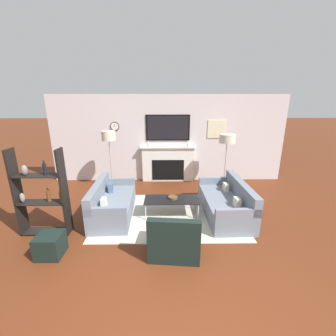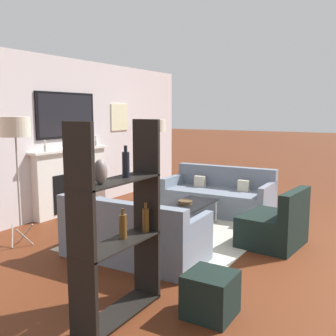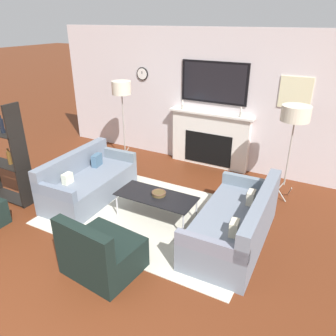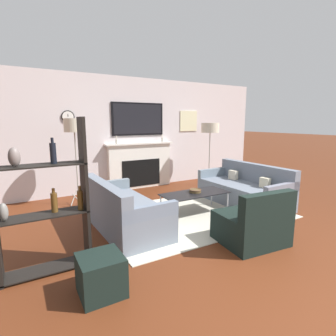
{
  "view_description": "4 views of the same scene",
  "coord_description": "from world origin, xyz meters",
  "views": [
    {
      "loc": [
        -0.09,
        -2.01,
        2.56
      ],
      "look_at": [
        -0.02,
        3.25,
        0.94
      ],
      "focal_mm": 24.0,
      "sensor_mm": 36.0,
      "label": 1
    },
    {
      "loc": [
        -5.01,
        -0.08,
        1.78
      ],
      "look_at": [
        0.04,
        2.93,
        0.93
      ],
      "focal_mm": 42.0,
      "sensor_mm": 36.0,
      "label": 2
    },
    {
      "loc": [
        2.27,
        -1.1,
        2.85
      ],
      "look_at": [
        0.06,
        2.99,
        0.71
      ],
      "focal_mm": 35.0,
      "sensor_mm": 36.0,
      "label": 3
    },
    {
      "loc": [
        -2.63,
        -1.07,
        1.66
      ],
      "look_at": [
        -0.24,
        3.08,
        0.8
      ],
      "focal_mm": 28.0,
      "sensor_mm": 36.0,
      "label": 4
    }
  ],
  "objects": [
    {
      "name": "ground_plane",
      "position": [
        0.0,
        0.0,
        0.0
      ],
      "size": [
        60.0,
        60.0,
        0.0
      ],
      "primitive_type": "plane",
      "color": "#572712"
    },
    {
      "name": "fireplace_wall",
      "position": [
        0.0,
        4.99,
        1.22
      ],
      "size": [
        7.32,
        0.28,
        2.7
      ],
      "color": "silver",
      "rests_on": "ground_plane"
    },
    {
      "name": "area_rug",
      "position": [
        0.0,
        2.63,
        0.01
      ],
      "size": [
        3.22,
        2.2,
        0.01
      ],
      "color": "beige",
      "rests_on": "ground_plane"
    },
    {
      "name": "couch_left",
      "position": [
        -1.3,
        2.63,
        0.28
      ],
      "size": [
        0.87,
        1.75,
        0.78
      ],
      "color": "slate",
      "rests_on": "ground_plane"
    },
    {
      "name": "couch_right",
      "position": [
        1.31,
        2.63,
        0.27
      ],
      "size": [
        0.92,
        1.88,
        0.79
      ],
      "color": "slate",
      "rests_on": "ground_plane"
    },
    {
      "name": "armchair",
      "position": [
        0.06,
        1.28,
        0.26
      ],
      "size": [
        0.91,
        0.8,
        0.78
      ],
      "color": "black",
      "rests_on": "ground_plane"
    },
    {
      "name": "coffee_table",
      "position": [
        0.05,
        2.62,
        0.37
      ],
      "size": [
        1.23,
        0.54,
        0.39
      ],
      "color": "black",
      "rests_on": "ground_plane"
    },
    {
      "name": "decorative_bowl",
      "position": [
        0.08,
        2.65,
        0.43
      ],
      "size": [
        0.22,
        0.22,
        0.06
      ],
      "color": "brown",
      "rests_on": "coffee_table"
    },
    {
      "name": "floor_lamp_left",
      "position": [
        -1.66,
        4.22,
        1.56
      ],
      "size": [
        0.38,
        0.38,
        1.72
      ],
      "color": "#9E998E",
      "rests_on": "ground_plane"
    },
    {
      "name": "floor_lamp_right",
      "position": [
        1.66,
        4.22,
        1.48
      ],
      "size": [
        0.45,
        0.45,
        1.62
      ],
      "color": "#9E998E",
      "rests_on": "ground_plane"
    },
    {
      "name": "shelf_unit",
      "position": [
        -2.46,
        1.95,
        0.83
      ],
      "size": [
        0.93,
        0.28,
        1.71
      ],
      "color": "black",
      "rests_on": "ground_plane"
    },
    {
      "name": "ottoman",
      "position": [
        -2.04,
        1.26,
        0.2
      ],
      "size": [
        0.41,
        0.41,
        0.39
      ],
      "color": "black",
      "rests_on": "ground_plane"
    }
  ]
}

